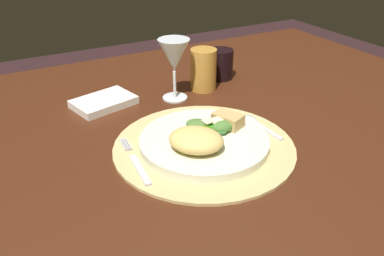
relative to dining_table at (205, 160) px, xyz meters
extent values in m
cube|color=#441F0F|center=(0.00, 0.00, 0.11)|extent=(1.40, 1.01, 0.02)
cylinder|color=#40220E|center=(0.63, 0.43, -0.26)|extent=(0.07, 0.07, 0.72)
cylinder|color=#D2B774|center=(-0.07, -0.12, 0.12)|extent=(0.36, 0.36, 0.01)
cylinder|color=silver|center=(-0.07, -0.12, 0.14)|extent=(0.25, 0.25, 0.02)
ellipsoid|color=#E8C46A|center=(-0.11, -0.14, 0.16)|extent=(0.13, 0.13, 0.04)
ellipsoid|color=#507633|center=(-0.06, -0.08, 0.15)|extent=(0.07, 0.07, 0.02)
ellipsoid|color=#4A7F15|center=(-0.06, -0.11, 0.15)|extent=(0.03, 0.06, 0.02)
ellipsoid|color=#337032|center=(-0.05, -0.11, 0.15)|extent=(0.05, 0.06, 0.01)
ellipsoid|color=#4B7932|center=(-0.03, -0.11, 0.16)|extent=(0.05, 0.03, 0.02)
ellipsoid|color=#2C7D13|center=(-0.04, -0.10, 0.15)|extent=(0.06, 0.06, 0.02)
cube|color=beige|center=(-0.05, -0.09, 0.16)|extent=(0.02, 0.02, 0.01)
cube|color=beige|center=(-0.03, -0.10, 0.17)|extent=(0.02, 0.02, 0.01)
cube|color=tan|center=(-0.01, -0.10, 0.16)|extent=(0.06, 0.07, 0.03)
cube|color=silver|center=(-0.22, -0.14, 0.13)|extent=(0.02, 0.10, 0.00)
cube|color=silver|center=(-0.22, -0.04, 0.13)|extent=(0.01, 0.05, 0.00)
cube|color=silver|center=(-0.21, -0.04, 0.13)|extent=(0.01, 0.05, 0.00)
cube|color=silver|center=(-0.21, -0.04, 0.13)|extent=(0.01, 0.05, 0.00)
cube|color=silver|center=(-0.20, -0.04, 0.13)|extent=(0.01, 0.05, 0.00)
cube|color=silver|center=(0.07, -0.13, 0.13)|extent=(0.01, 0.09, 0.00)
ellipsoid|color=silver|center=(0.07, -0.07, 0.13)|extent=(0.03, 0.05, 0.01)
cube|color=white|center=(-0.19, 0.17, 0.13)|extent=(0.16, 0.13, 0.02)
cylinder|color=silver|center=(-0.02, 0.12, 0.12)|extent=(0.06, 0.06, 0.00)
cylinder|color=silver|center=(-0.02, 0.12, 0.16)|extent=(0.01, 0.01, 0.07)
cone|color=silver|center=(-0.02, 0.12, 0.23)|extent=(0.08, 0.08, 0.08)
cylinder|color=#C58934|center=(0.07, 0.14, 0.17)|extent=(0.07, 0.07, 0.11)
cylinder|color=black|center=(0.15, 0.19, 0.16)|extent=(0.07, 0.07, 0.08)
camera|label=1|loc=(-0.41, -0.69, 0.53)|focal=36.69mm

